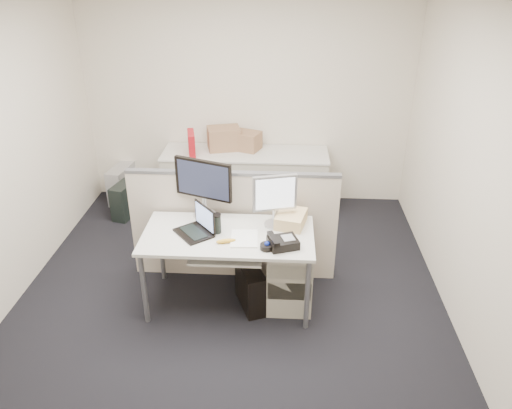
# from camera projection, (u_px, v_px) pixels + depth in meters

# --- Properties ---
(floor) EXTENTS (4.00, 4.50, 0.01)m
(floor) POSITION_uv_depth(u_px,v_px,m) (230.00, 301.00, 4.70)
(floor) COLOR black
(floor) RESTS_ON ground
(wall_back) EXTENTS (4.00, 0.02, 2.70)m
(wall_back) POSITION_uv_depth(u_px,v_px,m) (247.00, 96.00, 6.08)
(wall_back) COLOR beige
(wall_back) RESTS_ON ground
(wall_front) EXTENTS (4.00, 0.02, 2.70)m
(wall_front) POSITION_uv_depth(u_px,v_px,m) (165.00, 380.00, 2.08)
(wall_front) COLOR beige
(wall_front) RESTS_ON ground
(wall_right) EXTENTS (0.02, 4.50, 2.70)m
(wall_right) POSITION_uv_depth(u_px,v_px,m) (475.00, 174.00, 3.97)
(wall_right) COLOR beige
(wall_right) RESTS_ON ground
(desk) EXTENTS (1.50, 0.75, 0.73)m
(desk) POSITION_uv_depth(u_px,v_px,m) (228.00, 240.00, 4.39)
(desk) COLOR silver
(desk) RESTS_ON floor
(keyboard_tray) EXTENTS (0.62, 0.32, 0.02)m
(keyboard_tray) POSITION_uv_depth(u_px,v_px,m) (226.00, 256.00, 4.25)
(keyboard_tray) COLOR silver
(keyboard_tray) RESTS_ON desk
(drawer_pedestal) EXTENTS (0.40, 0.55, 0.65)m
(drawer_pedestal) POSITION_uv_depth(u_px,v_px,m) (289.00, 271.00, 4.56)
(drawer_pedestal) COLOR #ACA993
(drawer_pedestal) RESTS_ON floor
(cubicle_partition) EXTENTS (2.00, 0.06, 1.10)m
(cubicle_partition) POSITION_uv_depth(u_px,v_px,m) (233.00, 227.00, 4.84)
(cubicle_partition) COLOR #BEAF9D
(cubicle_partition) RESTS_ON floor
(back_counter) EXTENTS (2.00, 0.60, 0.72)m
(back_counter) POSITION_uv_depth(u_px,v_px,m) (246.00, 181.00, 6.25)
(back_counter) COLOR #ACA993
(back_counter) RESTS_ON floor
(monitor_main) EXTENTS (0.60, 0.40, 0.56)m
(monitor_main) POSITION_uv_depth(u_px,v_px,m) (204.00, 189.00, 4.53)
(monitor_main) COLOR black
(monitor_main) RESTS_ON desk
(monitor_small) EXTENTS (0.43, 0.29, 0.48)m
(monitor_small) POSITION_uv_depth(u_px,v_px,m) (275.00, 201.00, 4.39)
(monitor_small) COLOR #B7B7BC
(monitor_small) RESTS_ON desk
(laptop) EXTENTS (0.39, 0.41, 0.24)m
(laptop) POSITION_uv_depth(u_px,v_px,m) (193.00, 222.00, 4.31)
(laptop) COLOR black
(laptop) RESTS_ON desk
(trackball) EXTENTS (0.12, 0.12, 0.04)m
(trackball) POSITION_uv_depth(u_px,v_px,m) (267.00, 247.00, 4.13)
(trackball) COLOR black
(trackball) RESTS_ON desk
(desk_phone) EXTENTS (0.29, 0.26, 0.08)m
(desk_phone) POSITION_uv_depth(u_px,v_px,m) (283.00, 243.00, 4.16)
(desk_phone) COLOR black
(desk_phone) RESTS_ON desk
(paper_stack) EXTENTS (0.24, 0.30, 0.01)m
(paper_stack) POSITION_uv_depth(u_px,v_px,m) (244.00, 239.00, 4.28)
(paper_stack) COLOR white
(paper_stack) RESTS_ON desk
(sticky_pad) EXTENTS (0.08, 0.08, 0.01)m
(sticky_pad) POSITION_uv_depth(u_px,v_px,m) (248.00, 234.00, 4.35)
(sticky_pad) COLOR yellow
(sticky_pad) RESTS_ON desk
(travel_mug) EXTENTS (0.09, 0.09, 0.17)m
(travel_mug) POSITION_uv_depth(u_px,v_px,m) (217.00, 224.00, 4.35)
(travel_mug) COLOR black
(travel_mug) RESTS_ON desk
(banana) EXTENTS (0.18, 0.09, 0.04)m
(banana) POSITION_uv_depth(u_px,v_px,m) (226.00, 241.00, 4.22)
(banana) COLOR yellow
(banana) RESTS_ON desk
(cellphone) EXTENTS (0.07, 0.12, 0.01)m
(cellphone) POSITION_uv_depth(u_px,v_px,m) (214.00, 222.00, 4.54)
(cellphone) COLOR black
(cellphone) RESTS_ON desk
(manila_folders) EXTENTS (0.31, 0.36, 0.12)m
(manila_folders) POSITION_uv_depth(u_px,v_px,m) (291.00, 219.00, 4.48)
(manila_folders) COLOR #F2C58D
(manila_folders) RESTS_ON desk
(keyboard) EXTENTS (0.40, 0.16, 0.02)m
(keyboard) POSITION_uv_depth(u_px,v_px,m) (221.00, 251.00, 4.28)
(keyboard) COLOR black
(keyboard) RESTS_ON keyboard_tray
(pc_tower_desk) EXTENTS (0.32, 0.47, 0.41)m
(pc_tower_desk) POSITION_uv_depth(u_px,v_px,m) (251.00, 287.00, 4.55)
(pc_tower_desk) COLOR black
(pc_tower_desk) RESTS_ON floor
(pc_tower_spare_dark) EXTENTS (0.29, 0.49, 0.43)m
(pc_tower_spare_dark) POSITION_uv_depth(u_px,v_px,m) (126.00, 199.00, 6.12)
(pc_tower_spare_dark) COLOR black
(pc_tower_spare_dark) RESTS_ON floor
(pc_tower_spare_silver) EXTENTS (0.27, 0.52, 0.46)m
(pc_tower_spare_silver) POSITION_uv_depth(u_px,v_px,m) (122.00, 184.00, 6.48)
(pc_tower_spare_silver) COLOR #B7B7BC
(pc_tower_spare_silver) RESTS_ON floor
(cardboard_box_left) EXTENTS (0.45, 0.38, 0.29)m
(cardboard_box_left) POSITION_uv_depth(u_px,v_px,m) (224.00, 139.00, 6.13)
(cardboard_box_left) COLOR #8E6545
(cardboard_box_left) RESTS_ON back_counter
(cardboard_box_right) EXTENTS (0.41, 0.36, 0.24)m
(cardboard_box_right) POSITION_uv_depth(u_px,v_px,m) (246.00, 141.00, 6.13)
(cardboard_box_right) COLOR #8E6545
(cardboard_box_right) RESTS_ON back_counter
(red_binder) EXTENTS (0.14, 0.33, 0.30)m
(red_binder) POSITION_uv_depth(u_px,v_px,m) (192.00, 144.00, 5.96)
(red_binder) COLOR #AB1119
(red_binder) RESTS_ON back_counter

